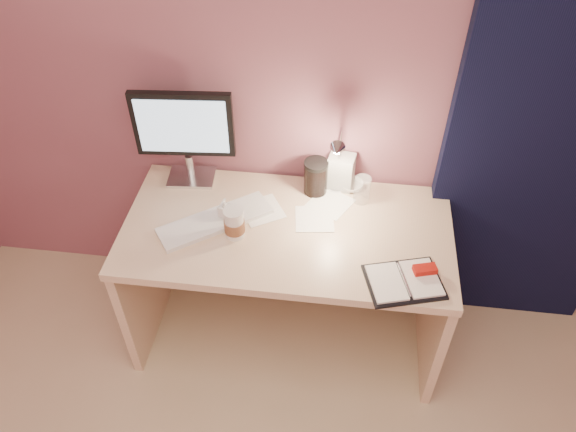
# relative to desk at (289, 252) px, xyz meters

# --- Properties ---
(room) EXTENTS (3.50, 3.50, 3.50)m
(room) POSITION_rel_desk_xyz_m (0.95, 0.24, 0.63)
(room) COLOR #C6B28E
(room) RESTS_ON ground
(desk) EXTENTS (1.40, 0.70, 0.73)m
(desk) POSITION_rel_desk_xyz_m (0.00, 0.00, 0.00)
(desk) COLOR beige
(desk) RESTS_ON ground
(monitor) EXTENTS (0.44, 0.17, 0.46)m
(monitor) POSITION_rel_desk_xyz_m (-0.48, 0.20, 0.50)
(monitor) COLOR silver
(monitor) RESTS_ON desk
(keyboard) EXTENTS (0.48, 0.41, 0.02)m
(keyboard) POSITION_rel_desk_xyz_m (-0.31, -0.08, 0.24)
(keyboard) COLOR white
(keyboard) RESTS_ON desk
(planner) EXTENTS (0.33, 0.29, 0.04)m
(planner) POSITION_rel_desk_xyz_m (0.49, -0.31, 0.24)
(planner) COLOR black
(planner) RESTS_ON desk
(paper_a) EXTENTS (0.18, 0.18, 0.00)m
(paper_a) POSITION_rel_desk_xyz_m (0.11, -0.00, 0.23)
(paper_a) COLOR white
(paper_a) RESTS_ON desk
(paper_b) EXTENTS (0.23, 0.23, 0.00)m
(paper_b) POSITION_rel_desk_xyz_m (0.17, 0.11, 0.23)
(paper_b) COLOR white
(paper_b) RESTS_ON desk
(paper_c) EXTENTS (0.23, 0.23, 0.00)m
(paper_c) POSITION_rel_desk_xyz_m (-0.12, 0.02, 0.23)
(paper_c) COLOR white
(paper_c) RESTS_ON desk
(coffee_cup) EXTENTS (0.09, 0.09, 0.14)m
(coffee_cup) POSITION_rel_desk_xyz_m (-0.21, -0.14, 0.29)
(coffee_cup) COLOR white
(coffee_cup) RESTS_ON desk
(clear_cup) EXTENTS (0.07, 0.07, 0.13)m
(clear_cup) POSITION_rel_desk_xyz_m (0.31, 0.14, 0.29)
(clear_cup) COLOR white
(clear_cup) RESTS_ON desk
(bowl) EXTENTS (0.12, 0.12, 0.03)m
(bowl) POSITION_rel_desk_xyz_m (0.26, 0.22, 0.24)
(bowl) COLOR white
(bowl) RESTS_ON desk
(lotion_bottle) EXTENTS (0.06, 0.06, 0.11)m
(lotion_bottle) POSITION_rel_desk_xyz_m (-0.27, -0.05, 0.28)
(lotion_bottle) COLOR white
(lotion_bottle) RESTS_ON desk
(dark_jar) EXTENTS (0.10, 0.10, 0.15)m
(dark_jar) POSITION_rel_desk_xyz_m (0.10, 0.18, 0.30)
(dark_jar) COLOR black
(dark_jar) RESTS_ON desk
(product_box) EXTENTS (0.13, 0.11, 0.17)m
(product_box) POSITION_rel_desk_xyz_m (0.21, 0.23, 0.31)
(product_box) COLOR silver
(product_box) RESTS_ON desk
(desk_lamp) EXTENTS (0.08, 0.22, 0.35)m
(desk_lamp) POSITION_rel_desk_xyz_m (0.20, 0.13, 0.45)
(desk_lamp) COLOR silver
(desk_lamp) RESTS_ON desk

